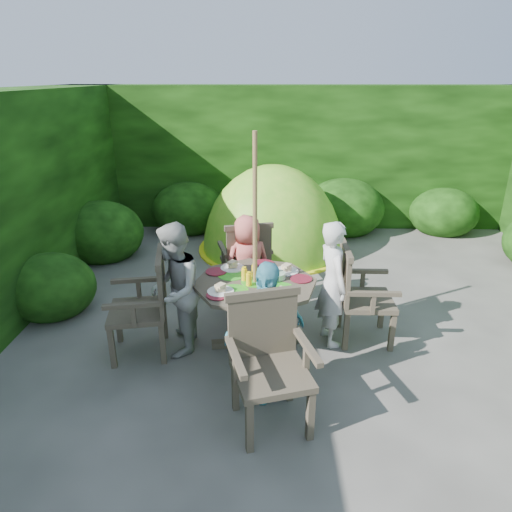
{
  "coord_description": "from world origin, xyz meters",
  "views": [
    {
      "loc": [
        -0.78,
        -4.62,
        2.65
      ],
      "look_at": [
        -0.89,
        -0.08,
        0.85
      ],
      "focal_mm": 32.0,
      "sensor_mm": 36.0,
      "label": 1
    }
  ],
  "objects_px": {
    "patio_table": "(255,292)",
    "child_right": "(333,284)",
    "garden_chair_front": "(268,359)",
    "garden_chair_right": "(359,293)",
    "child_front": "(265,332)",
    "garden_chair_back": "(246,259)",
    "child_left": "(175,290)",
    "child_back": "(248,264)",
    "parasol_pole": "(255,247)",
    "garden_chair_left": "(146,303)",
    "dome_tent": "(272,249)"
  },
  "relations": [
    {
      "from": "parasol_pole",
      "to": "garden_chair_left",
      "type": "xyz_separation_m",
      "value": [
        -1.08,
        -0.14,
        -0.55
      ]
    },
    {
      "from": "garden_chair_right",
      "to": "child_front",
      "type": "bearing_deg",
      "value": 134.86
    },
    {
      "from": "parasol_pole",
      "to": "garden_chair_back",
      "type": "height_order",
      "value": "parasol_pole"
    },
    {
      "from": "garden_chair_left",
      "to": "garden_chair_front",
      "type": "bearing_deg",
      "value": 42.33
    },
    {
      "from": "patio_table",
      "to": "parasol_pole",
      "type": "bearing_deg",
      "value": -159.39
    },
    {
      "from": "parasol_pole",
      "to": "child_back",
      "type": "height_order",
      "value": "parasol_pole"
    },
    {
      "from": "child_right",
      "to": "child_left",
      "type": "bearing_deg",
      "value": 83.44
    },
    {
      "from": "garden_chair_right",
      "to": "garden_chair_back",
      "type": "bearing_deg",
      "value": 53.19
    },
    {
      "from": "garden_chair_right",
      "to": "garden_chair_back",
      "type": "xyz_separation_m",
      "value": [
        -1.22,
        0.92,
        -0.01
      ]
    },
    {
      "from": "parasol_pole",
      "to": "garden_chair_right",
      "type": "distance_m",
      "value": 1.23
    },
    {
      "from": "garden_chair_back",
      "to": "child_front",
      "type": "relative_size",
      "value": 0.78
    },
    {
      "from": "garden_chair_back",
      "to": "child_back",
      "type": "relative_size",
      "value": 0.84
    },
    {
      "from": "patio_table",
      "to": "garden_chair_front",
      "type": "bearing_deg",
      "value": -83.15
    },
    {
      "from": "garden_chair_left",
      "to": "dome_tent",
      "type": "bearing_deg",
      "value": 146.8
    },
    {
      "from": "parasol_pole",
      "to": "child_left",
      "type": "bearing_deg",
      "value": -172.2
    },
    {
      "from": "patio_table",
      "to": "child_right",
      "type": "xyz_separation_m",
      "value": [
        0.79,
        0.11,
        0.05
      ]
    },
    {
      "from": "garden_chair_back",
      "to": "dome_tent",
      "type": "height_order",
      "value": "dome_tent"
    },
    {
      "from": "parasol_pole",
      "to": "child_back",
      "type": "distance_m",
      "value": 0.95
    },
    {
      "from": "garden_chair_back",
      "to": "garden_chair_front",
      "type": "xyz_separation_m",
      "value": [
        0.27,
        -2.16,
        0.02
      ]
    },
    {
      "from": "garden_chair_right",
      "to": "parasol_pole",
      "type": "bearing_deg",
      "value": 98.85
    },
    {
      "from": "garden_chair_front",
      "to": "child_left",
      "type": "distance_m",
      "value": 1.35
    },
    {
      "from": "child_right",
      "to": "child_left",
      "type": "xyz_separation_m",
      "value": [
        -1.59,
        -0.22,
        0.01
      ]
    },
    {
      "from": "child_left",
      "to": "child_back",
      "type": "relative_size",
      "value": 1.15
    },
    {
      "from": "garden_chair_right",
      "to": "child_front",
      "type": "distance_m",
      "value": 1.36
    },
    {
      "from": "garden_chair_front",
      "to": "child_left",
      "type": "height_order",
      "value": "child_left"
    },
    {
      "from": "child_right",
      "to": "child_front",
      "type": "xyz_separation_m",
      "value": [
        -0.68,
        -0.9,
        -0.03
      ]
    },
    {
      "from": "garden_chair_front",
      "to": "child_right",
      "type": "xyz_separation_m",
      "value": [
        0.66,
        1.19,
        0.11
      ]
    },
    {
      "from": "garden_chair_front",
      "to": "child_back",
      "type": "distance_m",
      "value": 1.89
    },
    {
      "from": "child_front",
      "to": "child_back",
      "type": "bearing_deg",
      "value": 70.53
    },
    {
      "from": "child_back",
      "to": "garden_chair_right",
      "type": "bearing_deg",
      "value": 125.95
    },
    {
      "from": "child_left",
      "to": "parasol_pole",
      "type": "bearing_deg",
      "value": 95.3
    },
    {
      "from": "patio_table",
      "to": "child_front",
      "type": "height_order",
      "value": "child_front"
    },
    {
      "from": "parasol_pole",
      "to": "garden_chair_right",
      "type": "xyz_separation_m",
      "value": [
        1.08,
        0.16,
        -0.56
      ]
    },
    {
      "from": "garden_chair_front",
      "to": "parasol_pole",
      "type": "bearing_deg",
      "value": 80.68
    },
    {
      "from": "child_right",
      "to": "dome_tent",
      "type": "bearing_deg",
      "value": -2.42
    },
    {
      "from": "child_right",
      "to": "child_left",
      "type": "height_order",
      "value": "child_left"
    },
    {
      "from": "child_back",
      "to": "dome_tent",
      "type": "relative_size",
      "value": 0.43
    },
    {
      "from": "patio_table",
      "to": "child_right",
      "type": "bearing_deg",
      "value": 7.73
    },
    {
      "from": "child_left",
      "to": "child_back",
      "type": "bearing_deg",
      "value": 140.3
    },
    {
      "from": "garden_chair_left",
      "to": "child_front",
      "type": "xyz_separation_m",
      "value": [
        1.19,
        -0.65,
        0.09
      ]
    },
    {
      "from": "parasol_pole",
      "to": "garden_chair_front",
      "type": "distance_m",
      "value": 1.22
    },
    {
      "from": "garden_chair_front",
      "to": "garden_chair_left",
      "type": "bearing_deg",
      "value": 125.95
    },
    {
      "from": "child_front",
      "to": "garden_chair_left",
      "type": "bearing_deg",
      "value": 124.1
    },
    {
      "from": "patio_table",
      "to": "child_front",
      "type": "xyz_separation_m",
      "value": [
        0.1,
        -0.79,
        0.02
      ]
    },
    {
      "from": "parasol_pole",
      "to": "garden_chair_front",
      "type": "xyz_separation_m",
      "value": [
        0.13,
        -1.08,
        -0.54
      ]
    },
    {
      "from": "garden_chair_left",
      "to": "garden_chair_back",
      "type": "bearing_deg",
      "value": 132.49
    },
    {
      "from": "dome_tent",
      "to": "child_front",
      "type": "bearing_deg",
      "value": -101.07
    },
    {
      "from": "garden_chair_back",
      "to": "child_front",
      "type": "bearing_deg",
      "value": 82.06
    },
    {
      "from": "garden_chair_right",
      "to": "child_back",
      "type": "relative_size",
      "value": 0.85
    },
    {
      "from": "parasol_pole",
      "to": "garden_chair_right",
      "type": "relative_size",
      "value": 2.18
    }
  ]
}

